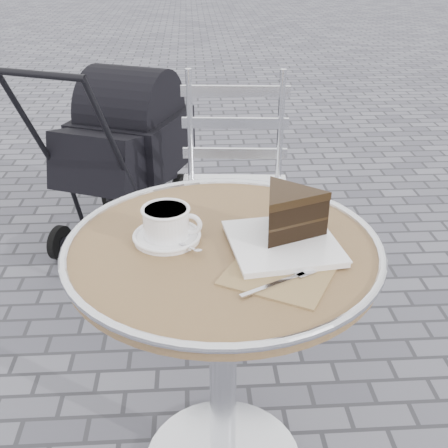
{
  "coord_description": "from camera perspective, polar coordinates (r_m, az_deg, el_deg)",
  "views": [
    {
      "loc": [
        -0.06,
        -1.09,
        1.36
      ],
      "look_at": [
        0.0,
        0.01,
        0.78
      ],
      "focal_mm": 45.0,
      "sensor_mm": 36.0,
      "label": 1
    }
  ],
  "objects": [
    {
      "name": "cake_plate_set",
      "position": [
        1.25,
        6.48,
        0.43
      ],
      "size": [
        0.29,
        0.37,
        0.12
      ],
      "rotation": [
        0.0,
        0.0,
        0.13
      ],
      "color": "#8D6E4D",
      "rests_on": "cafe_table"
    },
    {
      "name": "baby_stroller",
      "position": [
        2.69,
        -10.17,
        6.92
      ],
      "size": [
        0.7,
        0.97,
        0.92
      ],
      "rotation": [
        0.0,
        0.0,
        -0.39
      ],
      "color": "black",
      "rests_on": "ground"
    },
    {
      "name": "cafe_table",
      "position": [
        1.35,
        -0.11,
        -8.12
      ],
      "size": [
        0.72,
        0.72,
        0.74
      ],
      "color": "silver",
      "rests_on": "ground"
    },
    {
      "name": "cappuccino_set",
      "position": [
        1.27,
        -5.79,
        -0.17
      ],
      "size": [
        0.16,
        0.16,
        0.08
      ],
      "rotation": [
        0.0,
        0.0,
        -0.22
      ],
      "color": "white",
      "rests_on": "cafe_table"
    },
    {
      "name": "bistro_chair",
      "position": [
        2.14,
        1.1,
        5.99
      ],
      "size": [
        0.44,
        0.44,
        0.9
      ],
      "rotation": [
        0.0,
        0.0,
        -0.08
      ],
      "color": "silver",
      "rests_on": "ground"
    }
  ]
}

